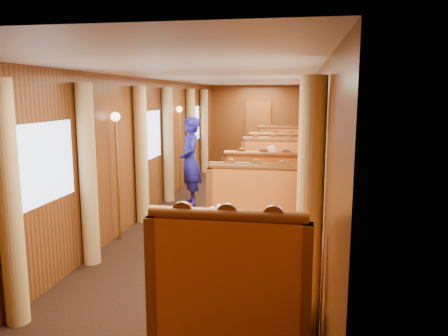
% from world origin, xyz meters
% --- Properties ---
extents(floor, '(3.00, 12.00, 0.01)m').
position_xyz_m(floor, '(0.00, 0.00, 0.00)').
color(floor, black).
rests_on(floor, ground).
extents(ceiling, '(3.00, 12.00, 0.01)m').
position_xyz_m(ceiling, '(0.00, 0.00, 2.50)').
color(ceiling, silver).
rests_on(ceiling, wall_left).
extents(wall_far, '(3.00, 0.01, 2.50)m').
position_xyz_m(wall_far, '(0.00, 6.00, 1.25)').
color(wall_far, brown).
rests_on(wall_far, floor).
extents(wall_near, '(3.00, 0.01, 2.50)m').
position_xyz_m(wall_near, '(0.00, -6.00, 1.25)').
color(wall_near, brown).
rests_on(wall_near, floor).
extents(wall_left, '(0.01, 12.00, 2.50)m').
position_xyz_m(wall_left, '(-1.50, 0.00, 1.25)').
color(wall_left, brown).
rests_on(wall_left, floor).
extents(wall_right, '(0.01, 12.00, 2.50)m').
position_xyz_m(wall_right, '(1.50, 0.00, 1.25)').
color(wall_right, brown).
rests_on(wall_right, floor).
extents(doorway_far, '(0.80, 0.04, 2.00)m').
position_xyz_m(doorway_far, '(0.00, 5.97, 1.00)').
color(doorway_far, brown).
rests_on(doorway_far, floor).
extents(table_near, '(1.05, 0.72, 0.75)m').
position_xyz_m(table_near, '(0.75, -3.50, 0.38)').
color(table_near, white).
rests_on(table_near, floor).
extents(banquette_near_fwd, '(1.30, 0.55, 1.34)m').
position_xyz_m(banquette_near_fwd, '(0.75, -4.51, 0.42)').
color(banquette_near_fwd, '#B23913').
rests_on(banquette_near_fwd, floor).
extents(banquette_near_aft, '(1.30, 0.55, 1.34)m').
position_xyz_m(banquette_near_aft, '(0.75, -2.49, 0.42)').
color(banquette_near_aft, '#B23913').
rests_on(banquette_near_aft, floor).
extents(table_mid, '(1.05, 0.72, 0.75)m').
position_xyz_m(table_mid, '(0.75, 0.00, 0.38)').
color(table_mid, white).
rests_on(table_mid, floor).
extents(banquette_mid_fwd, '(1.30, 0.55, 1.34)m').
position_xyz_m(banquette_mid_fwd, '(0.75, -1.01, 0.42)').
color(banquette_mid_fwd, '#B23913').
rests_on(banquette_mid_fwd, floor).
extents(banquette_mid_aft, '(1.30, 0.55, 1.34)m').
position_xyz_m(banquette_mid_aft, '(0.75, 1.01, 0.42)').
color(banquette_mid_aft, '#B23913').
rests_on(banquette_mid_aft, floor).
extents(table_far, '(1.05, 0.72, 0.75)m').
position_xyz_m(table_far, '(0.75, 3.50, 0.38)').
color(table_far, white).
rests_on(table_far, floor).
extents(banquette_far_fwd, '(1.30, 0.55, 1.34)m').
position_xyz_m(banquette_far_fwd, '(0.75, 2.49, 0.42)').
color(banquette_far_fwd, '#B23913').
rests_on(banquette_far_fwd, floor).
extents(banquette_far_aft, '(1.30, 0.55, 1.34)m').
position_xyz_m(banquette_far_aft, '(0.75, 4.51, 0.42)').
color(banquette_far_aft, '#B23913').
rests_on(banquette_far_aft, floor).
extents(tea_tray, '(0.38, 0.32, 0.01)m').
position_xyz_m(tea_tray, '(0.66, -3.54, 0.76)').
color(tea_tray, silver).
rests_on(tea_tray, table_near).
extents(teapot_left, '(0.20, 0.17, 0.14)m').
position_xyz_m(teapot_left, '(0.61, -3.62, 0.82)').
color(teapot_left, silver).
rests_on(teapot_left, tea_tray).
extents(teapot_right, '(0.18, 0.15, 0.13)m').
position_xyz_m(teapot_right, '(0.75, -3.63, 0.81)').
color(teapot_right, silver).
rests_on(teapot_right, tea_tray).
extents(teapot_back, '(0.20, 0.18, 0.14)m').
position_xyz_m(teapot_back, '(0.68, -3.45, 0.82)').
color(teapot_back, silver).
rests_on(teapot_back, tea_tray).
extents(fruit_plate, '(0.21, 0.21, 0.05)m').
position_xyz_m(fruit_plate, '(1.09, -3.64, 0.77)').
color(fruit_plate, white).
rests_on(fruit_plate, table_near).
extents(cup_inboard, '(0.08, 0.08, 0.26)m').
position_xyz_m(cup_inboard, '(0.38, -3.42, 0.86)').
color(cup_inboard, white).
rests_on(cup_inboard, table_near).
extents(cup_outboard, '(0.08, 0.08, 0.26)m').
position_xyz_m(cup_outboard, '(0.44, -3.30, 0.86)').
color(cup_outboard, white).
rests_on(cup_outboard, table_near).
extents(rose_vase_mid, '(0.06, 0.06, 0.36)m').
position_xyz_m(rose_vase_mid, '(0.78, 0.00, 0.93)').
color(rose_vase_mid, silver).
rests_on(rose_vase_mid, table_mid).
extents(rose_vase_far, '(0.06, 0.06, 0.36)m').
position_xyz_m(rose_vase_far, '(0.75, 3.54, 0.93)').
color(rose_vase_far, silver).
rests_on(rose_vase_far, table_far).
extents(window_left_near, '(0.01, 1.20, 0.90)m').
position_xyz_m(window_left_near, '(-1.49, -3.50, 1.45)').
color(window_left_near, '#90ADD4').
rests_on(window_left_near, wall_left).
extents(curtain_left_near_a, '(0.22, 0.22, 2.35)m').
position_xyz_m(curtain_left_near_a, '(-1.38, -4.28, 1.18)').
color(curtain_left_near_a, tan).
rests_on(curtain_left_near_a, floor).
extents(curtain_left_near_b, '(0.22, 0.22, 2.35)m').
position_xyz_m(curtain_left_near_b, '(-1.38, -2.72, 1.18)').
color(curtain_left_near_b, tan).
rests_on(curtain_left_near_b, floor).
extents(window_right_near, '(0.01, 1.20, 0.90)m').
position_xyz_m(window_right_near, '(1.49, -3.50, 1.45)').
color(window_right_near, '#90ADD4').
rests_on(window_right_near, wall_right).
extents(curtain_right_near_a, '(0.22, 0.22, 2.35)m').
position_xyz_m(curtain_right_near_a, '(1.38, -4.28, 1.18)').
color(curtain_right_near_a, tan).
rests_on(curtain_right_near_a, floor).
extents(curtain_right_near_b, '(0.22, 0.22, 2.35)m').
position_xyz_m(curtain_right_near_b, '(1.38, -2.72, 1.18)').
color(curtain_right_near_b, tan).
rests_on(curtain_right_near_b, floor).
extents(window_left_mid, '(0.01, 1.20, 0.90)m').
position_xyz_m(window_left_mid, '(-1.49, 0.00, 1.45)').
color(window_left_mid, '#90ADD4').
rests_on(window_left_mid, wall_left).
extents(curtain_left_mid_a, '(0.22, 0.22, 2.35)m').
position_xyz_m(curtain_left_mid_a, '(-1.38, -0.78, 1.18)').
color(curtain_left_mid_a, tan).
rests_on(curtain_left_mid_a, floor).
extents(curtain_left_mid_b, '(0.22, 0.22, 2.35)m').
position_xyz_m(curtain_left_mid_b, '(-1.38, 0.78, 1.18)').
color(curtain_left_mid_b, tan).
rests_on(curtain_left_mid_b, floor).
extents(window_right_mid, '(0.01, 1.20, 0.90)m').
position_xyz_m(window_right_mid, '(1.49, 0.00, 1.45)').
color(window_right_mid, '#90ADD4').
rests_on(window_right_mid, wall_right).
extents(curtain_right_mid_a, '(0.22, 0.22, 2.35)m').
position_xyz_m(curtain_right_mid_a, '(1.38, -0.78, 1.18)').
color(curtain_right_mid_a, tan).
rests_on(curtain_right_mid_a, floor).
extents(curtain_right_mid_b, '(0.22, 0.22, 2.35)m').
position_xyz_m(curtain_right_mid_b, '(1.38, 0.78, 1.18)').
color(curtain_right_mid_b, tan).
rests_on(curtain_right_mid_b, floor).
extents(window_left_far, '(0.01, 1.20, 0.90)m').
position_xyz_m(window_left_far, '(-1.49, 3.50, 1.45)').
color(window_left_far, '#90ADD4').
rests_on(window_left_far, wall_left).
extents(curtain_left_far_a, '(0.22, 0.22, 2.35)m').
position_xyz_m(curtain_left_far_a, '(-1.38, 2.72, 1.18)').
color(curtain_left_far_a, tan).
rests_on(curtain_left_far_a, floor).
extents(curtain_left_far_b, '(0.22, 0.22, 2.35)m').
position_xyz_m(curtain_left_far_b, '(-1.38, 4.28, 1.18)').
color(curtain_left_far_b, tan).
rests_on(curtain_left_far_b, floor).
extents(window_right_far, '(0.01, 1.20, 0.90)m').
position_xyz_m(window_right_far, '(1.49, 3.50, 1.45)').
color(window_right_far, '#90ADD4').
rests_on(window_right_far, wall_right).
extents(curtain_right_far_a, '(0.22, 0.22, 2.35)m').
position_xyz_m(curtain_right_far_a, '(1.38, 2.72, 1.18)').
color(curtain_right_far_a, tan).
rests_on(curtain_right_far_a, floor).
extents(curtain_right_far_b, '(0.22, 0.22, 2.35)m').
position_xyz_m(curtain_right_far_b, '(1.38, 4.28, 1.18)').
color(curtain_right_far_b, tan).
rests_on(curtain_right_far_b, floor).
extents(sconce_left_fore, '(0.14, 0.14, 1.95)m').
position_xyz_m(sconce_left_fore, '(-1.40, -1.75, 1.38)').
color(sconce_left_fore, '#BF8C3F').
rests_on(sconce_left_fore, floor).
extents(sconce_right_fore, '(0.14, 0.14, 1.95)m').
position_xyz_m(sconce_right_fore, '(1.40, -1.75, 1.38)').
color(sconce_right_fore, '#BF8C3F').
rests_on(sconce_right_fore, floor).
extents(sconce_left_aft, '(0.14, 0.14, 1.95)m').
position_xyz_m(sconce_left_aft, '(-1.40, 1.75, 1.38)').
color(sconce_left_aft, '#BF8C3F').
rests_on(sconce_left_aft, floor).
extents(sconce_right_aft, '(0.14, 0.14, 1.95)m').
position_xyz_m(sconce_right_aft, '(1.40, 1.75, 1.38)').
color(sconce_right_aft, '#BF8C3F').
rests_on(sconce_right_aft, floor).
extents(steward, '(0.63, 0.76, 1.77)m').
position_xyz_m(steward, '(-0.84, 0.50, 0.89)').
color(steward, navy).
rests_on(steward, floor).
extents(passenger, '(0.40, 0.44, 0.76)m').
position_xyz_m(passenger, '(0.75, 0.80, 0.74)').
color(passenger, beige).
rests_on(passenger, banquette_mid_aft).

